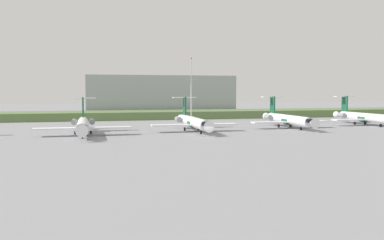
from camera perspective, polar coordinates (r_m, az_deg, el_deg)
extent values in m
plane|color=gray|center=(127.02, -1.56, -0.91)|extent=(500.00, 500.00, 0.00)
cube|color=#597542|center=(165.55, -4.43, 0.72)|extent=(320.00, 20.00, 2.91)
cylinder|color=white|center=(105.69, -14.44, -0.68)|extent=(2.70, 24.00, 2.70)
cone|color=white|center=(92.24, -14.55, -1.35)|extent=(2.70, 3.00, 2.70)
cone|color=white|center=(119.66, -14.36, -0.15)|extent=(2.30, 4.00, 2.29)
cube|color=black|center=(94.10, -14.54, -0.95)|extent=(2.02, 1.80, 0.90)
cylinder|color=#195138|center=(105.71, -14.44, -0.76)|extent=(2.76, 3.60, 2.76)
cube|color=white|center=(105.00, -17.67, -1.11)|extent=(11.00, 3.20, 0.36)
cube|color=white|center=(104.83, -11.22, -1.00)|extent=(11.00, 3.20, 0.36)
cube|color=#195138|center=(116.45, -14.41, 1.68)|extent=(0.36, 3.20, 5.20)
cube|color=white|center=(116.68, -14.43, 2.87)|extent=(6.80, 1.80, 0.24)
cylinder|color=gray|center=(114.90, -15.51, -0.24)|extent=(1.50, 3.40, 1.50)
cylinder|color=gray|center=(114.85, -13.27, -0.20)|extent=(1.50, 3.40, 1.50)
cylinder|color=gray|center=(98.41, -14.48, -1.87)|extent=(0.20, 0.20, 0.65)
cylinder|color=black|center=(98.47, -14.48, -2.19)|extent=(0.30, 0.90, 0.90)
cylinder|color=black|center=(108.30, -15.42, -1.65)|extent=(0.35, 0.90, 0.90)
cylinder|color=black|center=(108.25, -13.40, -1.62)|extent=(0.35, 0.90, 0.90)
cylinder|color=white|center=(112.39, 0.23, -0.29)|extent=(2.70, 24.00, 2.70)
cone|color=white|center=(99.38, 2.10, -0.85)|extent=(2.70, 3.00, 2.70)
cone|color=white|center=(125.99, -1.31, 0.17)|extent=(2.29, 4.00, 2.29)
cube|color=black|center=(101.17, 1.81, -0.49)|extent=(2.03, 1.80, 0.90)
cylinder|color=#195138|center=(112.40, 0.23, -0.36)|extent=(2.76, 3.60, 2.76)
cube|color=white|center=(110.19, -2.63, -0.69)|extent=(11.00, 3.20, 0.36)
cube|color=white|center=(113.05, 3.25, -0.58)|extent=(11.00, 3.20, 0.36)
cube|color=#195138|center=(122.87, -1.01, 1.92)|extent=(0.36, 3.20, 5.20)
cube|color=white|center=(123.10, -1.04, 3.04)|extent=(6.80, 1.80, 0.24)
cylinder|color=gray|center=(120.83, -1.86, 0.10)|extent=(1.50, 3.40, 1.50)
cylinder|color=gray|center=(121.83, 0.21, 0.14)|extent=(1.50, 3.40, 1.50)
cylinder|color=gray|center=(105.33, 1.20, -1.37)|extent=(0.20, 0.20, 0.65)
cylinder|color=black|center=(105.38, 1.20, -1.66)|extent=(0.30, 0.90, 0.90)
cylinder|color=black|center=(114.45, -0.99, -1.22)|extent=(0.35, 0.90, 0.90)
cylinder|color=black|center=(115.34, 0.86, -1.18)|extent=(0.35, 0.90, 0.90)
cylinder|color=white|center=(125.57, 12.80, 0.06)|extent=(2.70, 24.00, 2.70)
cone|color=white|center=(113.68, 15.84, -0.39)|extent=(2.70, 3.00, 2.70)
cone|color=white|center=(138.22, 10.22, 0.45)|extent=(2.30, 4.00, 2.29)
cube|color=black|center=(115.30, 15.38, -0.09)|extent=(2.02, 1.80, 0.90)
cylinder|color=#195138|center=(125.58, 12.80, -0.01)|extent=(2.76, 3.60, 2.76)
cube|color=white|center=(122.19, 10.53, -0.30)|extent=(11.00, 3.20, 0.36)
cube|color=white|center=(127.48, 15.38, -0.20)|extent=(11.00, 3.20, 0.36)
cube|color=#195138|center=(135.30, 10.75, 2.04)|extent=(0.36, 3.20, 5.20)
cube|color=white|center=(135.51, 10.71, 3.06)|extent=(6.80, 1.80, 0.24)
cylinder|color=gray|center=(132.91, 10.17, 0.39)|extent=(1.50, 3.40, 1.50)
cylinder|color=gray|center=(134.79, 11.92, 0.42)|extent=(1.50, 3.40, 1.50)
cylinder|color=gray|center=(119.09, 14.39, -0.87)|extent=(0.20, 0.20, 0.65)
cylinder|color=black|center=(119.13, 14.38, -1.14)|extent=(0.30, 0.90, 0.90)
cylinder|color=black|center=(127.05, 11.54, -0.78)|extent=(0.35, 0.90, 0.90)
cylinder|color=black|center=(128.71, 13.07, -0.74)|extent=(0.35, 0.90, 0.90)
cylinder|color=white|center=(143.47, 22.18, 0.34)|extent=(2.70, 24.00, 2.70)
cone|color=white|center=(155.01, 19.15, 0.66)|extent=(2.30, 4.00, 2.29)
cylinder|color=#195138|center=(143.48, 22.18, 0.28)|extent=(2.76, 3.60, 2.76)
cube|color=white|center=(139.31, 20.44, 0.04)|extent=(11.00, 3.20, 0.36)
cube|color=white|center=(146.26, 24.28, 0.11)|extent=(11.00, 3.20, 0.36)
cube|color=#195138|center=(152.34, 19.79, 2.08)|extent=(0.36, 3.20, 5.20)
cube|color=white|center=(152.54, 19.75, 2.99)|extent=(6.80, 1.80, 0.24)
cylinder|color=gray|center=(149.76, 19.42, 0.63)|extent=(1.50, 3.40, 1.50)
cylinder|color=gray|center=(152.26, 20.84, 0.64)|extent=(1.50, 3.40, 1.50)
cylinder|color=gray|center=(137.62, 23.97, -0.45)|extent=(0.20, 0.20, 0.65)
cylinder|color=black|center=(137.66, 23.97, -0.68)|extent=(0.30, 0.90, 0.90)
cylinder|color=black|center=(144.46, 20.99, -0.40)|extent=(0.35, 0.90, 0.90)
cylinder|color=black|center=(146.65, 22.21, -0.37)|extent=(0.35, 0.90, 0.90)
cylinder|color=#B2B2B7|center=(154.25, -0.10, 2.64)|extent=(0.50, 0.50, 14.42)
cylinder|color=#B2B2B7|center=(154.39, -0.10, 6.76)|extent=(0.28, 0.28, 7.76)
cube|color=#B2B2B7|center=(154.26, -0.10, 5.46)|extent=(4.40, 0.20, 0.20)
sphere|color=red|center=(154.64, -0.10, 8.29)|extent=(0.50, 0.50, 0.50)
cube|color=#9EA3AD|center=(189.09, -4.38, 3.29)|extent=(63.52, 23.45, 17.21)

